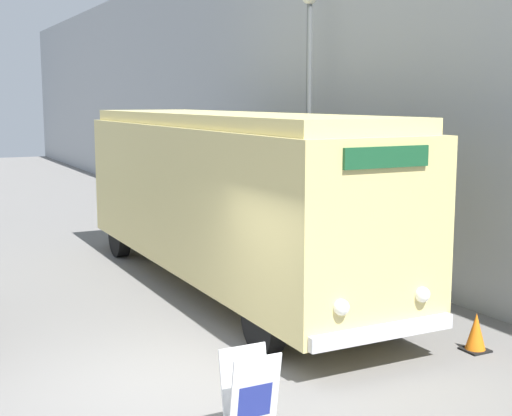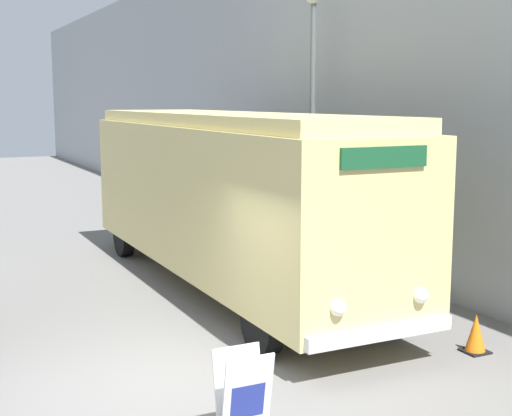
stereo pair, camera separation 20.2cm
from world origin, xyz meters
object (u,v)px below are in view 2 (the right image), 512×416
at_px(streetlamp, 313,86).
at_px(traffic_cone, 476,334).
at_px(vintage_bus, 227,191).
at_px(sign_board, 243,401).

relative_size(streetlamp, traffic_cone, 10.53).
bearing_deg(vintage_bus, sign_board, -112.20).
distance_m(vintage_bus, streetlamp, 3.57).
bearing_deg(vintage_bus, streetlamp, 24.64).
bearing_deg(sign_board, streetlamp, 55.08).
xyz_separation_m(vintage_bus, streetlamp, (2.64, 1.21, 2.07)).
distance_m(sign_board, streetlamp, 9.66).
xyz_separation_m(sign_board, streetlamp, (5.16, 7.39, 3.48)).
xyz_separation_m(streetlamp, traffic_cone, (-0.84, -6.24, -3.72)).
height_order(vintage_bus, streetlamp, streetlamp).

